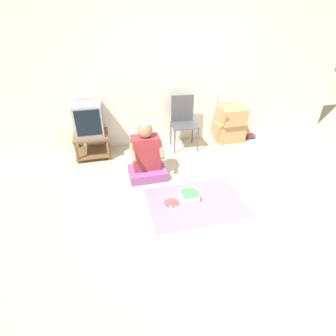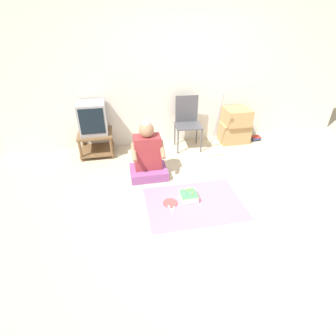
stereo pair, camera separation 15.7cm
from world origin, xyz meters
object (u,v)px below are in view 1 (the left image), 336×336
(folding_chair, at_px, (183,119))
(birthday_cake, at_px, (189,196))
(dust_mop, at_px, (213,136))
(person_seated, at_px, (146,157))
(book_pile, at_px, (250,136))
(paper_plate, at_px, (172,203))
(cardboard_box_stack, at_px, (230,124))
(tv, at_px, (88,119))

(folding_chair, height_order, birthday_cake, folding_chair)
(dust_mop, relative_size, person_seated, 1.17)
(birthday_cake, bearing_deg, book_pile, 41.26)
(folding_chair, relative_size, paper_plate, 4.79)
(birthday_cake, bearing_deg, cardboard_box_stack, 50.11)
(person_seated, bearing_deg, dust_mop, 22.30)
(folding_chair, xyz_separation_m, cardboard_box_stack, (0.94, 0.02, -0.20))
(dust_mop, distance_m, paper_plate, 1.69)
(tv, bearing_deg, cardboard_box_stack, -0.31)
(tv, relative_size, person_seated, 0.56)
(dust_mop, xyz_separation_m, person_seated, (-1.28, -0.52, 0.02))
(tv, xyz_separation_m, paper_plate, (0.97, -1.63, -0.65))
(birthday_cake, bearing_deg, paper_plate, -171.43)
(tv, bearing_deg, folding_chair, -1.15)
(birthday_cake, bearing_deg, dust_mop, 55.90)
(birthday_cake, bearing_deg, tv, 127.78)
(cardboard_box_stack, distance_m, birthday_cake, 2.07)
(book_pile, bearing_deg, dust_mop, -160.95)
(cardboard_box_stack, distance_m, person_seated, 1.97)
(folding_chair, height_order, book_pile, folding_chair)
(cardboard_box_stack, bearing_deg, person_seated, -153.62)
(tv, relative_size, book_pile, 2.95)
(folding_chair, relative_size, book_pile, 5.29)
(tv, relative_size, paper_plate, 2.67)
(person_seated, distance_m, paper_plate, 0.83)
(cardboard_box_stack, bearing_deg, tv, 179.69)
(folding_chair, bearing_deg, birthday_cake, -103.62)
(tv, relative_size, cardboard_box_stack, 0.79)
(cardboard_box_stack, relative_size, person_seated, 0.70)
(paper_plate, bearing_deg, tv, 120.88)
(dust_mop, relative_size, book_pile, 6.21)
(folding_chair, distance_m, dust_mop, 0.61)
(tv, height_order, dust_mop, dust_mop)
(folding_chair, distance_m, cardboard_box_stack, 0.96)
(book_pile, relative_size, paper_plate, 0.91)
(paper_plate, bearing_deg, person_seated, 104.37)
(tv, bearing_deg, birthday_cake, -52.22)
(cardboard_box_stack, bearing_deg, birthday_cake, -129.89)
(tv, height_order, book_pile, tv)
(dust_mop, xyz_separation_m, book_pile, (0.93, 0.32, -0.26))
(book_pile, height_order, paper_plate, book_pile)
(cardboard_box_stack, height_order, dust_mop, dust_mop)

